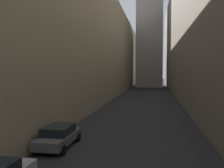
% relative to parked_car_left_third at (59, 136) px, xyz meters
% --- Properties ---
extents(ground_plane, '(264.00, 264.00, 0.00)m').
position_rel_parked_car_left_third_xyz_m(ground_plane, '(4.40, 28.44, -0.73)').
color(ground_plane, '#232326').
extents(building_block_left, '(12.45, 108.00, 18.97)m').
position_rel_parked_car_left_third_xyz_m(building_block_left, '(-7.33, 30.44, 8.76)').
color(building_block_left, gray).
rests_on(building_block_left, ground).
extents(building_block_right, '(12.94, 108.00, 25.24)m').
position_rel_parked_car_left_third_xyz_m(building_block_right, '(16.37, 30.44, 11.89)').
color(building_block_right, '#756B5B').
rests_on(building_block_right, ground).
extents(parked_car_left_third, '(1.94, 4.33, 1.38)m').
position_rel_parked_car_left_third_xyz_m(parked_car_left_third, '(0.00, 0.00, 0.00)').
color(parked_car_left_third, '#4C4C51').
rests_on(parked_car_left_third, ground).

